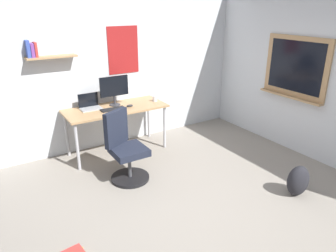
{
  "coord_description": "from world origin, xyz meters",
  "views": [
    {
      "loc": [
        -1.81,
        -2.32,
        2.24
      ],
      "look_at": [
        0.08,
        0.71,
        0.85
      ],
      "focal_mm": 33.71,
      "sensor_mm": 36.0,
      "label": 1
    }
  ],
  "objects_px": {
    "keyboard": "(113,109)",
    "backpack": "(298,181)",
    "monitor_primary": "(114,89)",
    "computer_mouse": "(130,106)",
    "coffee_mug": "(155,99)",
    "desk": "(116,112)",
    "office_chair": "(125,151)",
    "laptop": "(90,105)"
  },
  "relations": [
    {
      "from": "laptop",
      "to": "computer_mouse",
      "type": "relative_size",
      "value": 2.98
    },
    {
      "from": "monitor_primary",
      "to": "computer_mouse",
      "type": "height_order",
      "value": "monitor_primary"
    },
    {
      "from": "computer_mouse",
      "to": "office_chair",
      "type": "bearing_deg",
      "value": -120.43
    },
    {
      "from": "desk",
      "to": "office_chair",
      "type": "bearing_deg",
      "value": -106.13
    },
    {
      "from": "desk",
      "to": "backpack",
      "type": "bearing_deg",
      "value": -59.32
    },
    {
      "from": "office_chair",
      "to": "monitor_primary",
      "type": "distance_m",
      "value": 1.16
    },
    {
      "from": "keyboard",
      "to": "computer_mouse",
      "type": "xyz_separation_m",
      "value": [
        0.28,
        -0.0,
        0.01
      ]
    },
    {
      "from": "keyboard",
      "to": "computer_mouse",
      "type": "height_order",
      "value": "computer_mouse"
    },
    {
      "from": "computer_mouse",
      "to": "coffee_mug",
      "type": "distance_m",
      "value": 0.48
    },
    {
      "from": "desk",
      "to": "computer_mouse",
      "type": "relative_size",
      "value": 15.01
    },
    {
      "from": "monitor_primary",
      "to": "computer_mouse",
      "type": "xyz_separation_m",
      "value": [
        0.16,
        -0.19,
        -0.25
      ]
    },
    {
      "from": "monitor_primary",
      "to": "coffee_mug",
      "type": "distance_m",
      "value": 0.69
    },
    {
      "from": "desk",
      "to": "laptop",
      "type": "xyz_separation_m",
      "value": [
        -0.35,
        0.16,
        0.12
      ]
    },
    {
      "from": "computer_mouse",
      "to": "coffee_mug",
      "type": "xyz_separation_m",
      "value": [
        0.48,
        0.05,
        0.03
      ]
    },
    {
      "from": "office_chair",
      "to": "computer_mouse",
      "type": "bearing_deg",
      "value": 59.57
    },
    {
      "from": "monitor_primary",
      "to": "coffee_mug",
      "type": "xyz_separation_m",
      "value": [
        0.64,
        -0.14,
        -0.22
      ]
    },
    {
      "from": "office_chair",
      "to": "keyboard",
      "type": "bearing_deg",
      "value": 77.71
    },
    {
      "from": "laptop",
      "to": "coffee_mug",
      "type": "distance_m",
      "value": 1.05
    },
    {
      "from": "keyboard",
      "to": "coffee_mug",
      "type": "height_order",
      "value": "coffee_mug"
    },
    {
      "from": "keyboard",
      "to": "backpack",
      "type": "height_order",
      "value": "keyboard"
    },
    {
      "from": "laptop",
      "to": "coffee_mug",
      "type": "height_order",
      "value": "laptop"
    },
    {
      "from": "desk",
      "to": "keyboard",
      "type": "height_order",
      "value": "keyboard"
    },
    {
      "from": "monitor_primary",
      "to": "coffee_mug",
      "type": "relative_size",
      "value": 5.04
    },
    {
      "from": "office_chair",
      "to": "laptop",
      "type": "height_order",
      "value": "laptop"
    },
    {
      "from": "desk",
      "to": "keyboard",
      "type": "distance_m",
      "value": 0.14
    },
    {
      "from": "desk",
      "to": "computer_mouse",
      "type": "distance_m",
      "value": 0.23
    },
    {
      "from": "office_chair",
      "to": "computer_mouse",
      "type": "xyz_separation_m",
      "value": [
        0.45,
        0.76,
        0.35
      ]
    },
    {
      "from": "office_chair",
      "to": "computer_mouse",
      "type": "distance_m",
      "value": 0.95
    },
    {
      "from": "computer_mouse",
      "to": "backpack",
      "type": "distance_m",
      "value": 2.61
    },
    {
      "from": "coffee_mug",
      "to": "backpack",
      "type": "relative_size",
      "value": 0.23
    },
    {
      "from": "monitor_primary",
      "to": "keyboard",
      "type": "height_order",
      "value": "monitor_primary"
    },
    {
      "from": "keyboard",
      "to": "coffee_mug",
      "type": "distance_m",
      "value": 0.76
    },
    {
      "from": "office_chair",
      "to": "monitor_primary",
      "type": "xyz_separation_m",
      "value": [
        0.28,
        0.95,
        0.61
      ]
    },
    {
      "from": "desk",
      "to": "keyboard",
      "type": "xyz_separation_m",
      "value": [
        -0.08,
        -0.08,
        0.08
      ]
    },
    {
      "from": "monitor_primary",
      "to": "coffee_mug",
      "type": "bearing_deg",
      "value": -12.29
    },
    {
      "from": "laptop",
      "to": "monitor_primary",
      "type": "xyz_separation_m",
      "value": [
        0.39,
        -0.05,
        0.22
      ]
    },
    {
      "from": "desk",
      "to": "coffee_mug",
      "type": "distance_m",
      "value": 0.69
    },
    {
      "from": "computer_mouse",
      "to": "keyboard",
      "type": "bearing_deg",
      "value": 180.0
    },
    {
      "from": "laptop",
      "to": "keyboard",
      "type": "distance_m",
      "value": 0.37
    },
    {
      "from": "coffee_mug",
      "to": "computer_mouse",
      "type": "bearing_deg",
      "value": -174.03
    },
    {
      "from": "computer_mouse",
      "to": "laptop",
      "type": "bearing_deg",
      "value": 156.72
    },
    {
      "from": "laptop",
      "to": "computer_mouse",
      "type": "height_order",
      "value": "laptop"
    }
  ]
}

